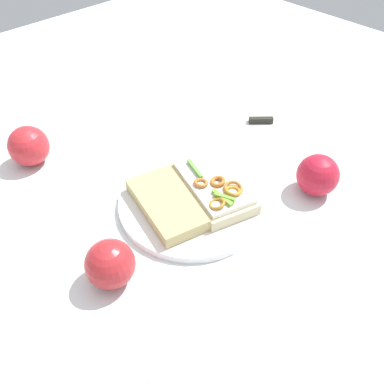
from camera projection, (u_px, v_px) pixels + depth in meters
name	position (u px, v px, depth m)	size (l,w,h in m)	color
ground_plane	(192.00, 205.00, 0.78)	(2.00, 2.00, 0.00)	silver
plate	(192.00, 203.00, 0.78)	(0.27, 0.27, 0.01)	white
sandwich	(213.00, 187.00, 0.77)	(0.15, 0.19, 0.04)	beige
bread_slice_side	(170.00, 203.00, 0.75)	(0.17, 0.10, 0.02)	tan
apple_0	(318.00, 175.00, 0.78)	(0.08, 0.08, 0.08)	red
apple_1	(29.00, 146.00, 0.85)	(0.08, 0.08, 0.08)	red
apple_2	(110.00, 264.00, 0.63)	(0.08, 0.08, 0.08)	#B3252A
drinking_glass	(178.00, 384.00, 0.48)	(0.07, 0.07, 0.12)	silver
knife	(254.00, 121.00, 0.98)	(0.10, 0.09, 0.01)	silver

